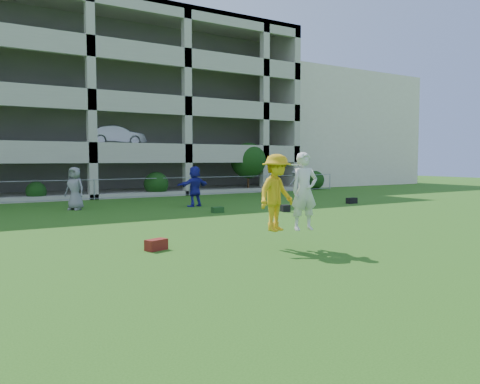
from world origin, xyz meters
TOP-DOWN VIEW (x-y plane):
  - ground at (0.00, 0.00)m, footprint 100.00×100.00m
  - stucco_building at (23.00, 28.00)m, footprint 16.00×14.00m
  - bystander_c at (-2.13, 14.04)m, footprint 1.10×1.14m
  - bystander_d at (3.23, 12.54)m, footprint 1.93×1.03m
  - bystander_e at (9.95, 15.60)m, footprint 0.64×0.49m
  - bystander_f at (12.75, 16.65)m, footprint 1.12×0.74m
  - bag_red_a at (-2.51, 3.04)m, footprint 0.62×0.46m
  - crate_d at (5.63, 8.36)m, footprint 0.42×0.42m
  - bag_black_e at (10.94, 9.62)m, footprint 0.63×0.35m
  - bag_green_g at (2.87, 9.57)m, footprint 0.51×0.32m
  - frisbee_contest at (0.41, 1.54)m, footprint 1.73×1.26m
  - parking_garage at (-0.01, 27.70)m, footprint 30.00×14.00m
  - fence at (0.00, 19.00)m, footprint 36.06×0.06m
  - shrub_row at (4.59, 19.70)m, footprint 34.38×2.52m

SIDE VIEW (x-z plane):
  - ground at x=0.00m, z-range 0.00..0.00m
  - bag_green_g at x=2.87m, z-range 0.00..0.25m
  - bag_red_a at x=-2.51m, z-range 0.00..0.28m
  - crate_d at x=5.63m, z-range 0.00..0.30m
  - bag_black_e at x=10.94m, z-range 0.00..0.30m
  - fence at x=0.00m, z-range 0.01..1.21m
  - bystander_e at x=9.95m, z-range 0.00..1.59m
  - bystander_f at x=12.75m, z-range 0.00..1.61m
  - bystander_c at x=-2.13m, z-range 0.00..1.96m
  - bystander_d at x=3.23m, z-range 0.00..1.99m
  - frisbee_contest at x=0.41m, z-range 0.44..2.48m
  - shrub_row at x=4.59m, z-range -0.24..3.26m
  - stucco_building at x=23.00m, z-range 0.00..10.00m
  - parking_garage at x=-0.01m, z-range 0.01..12.01m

